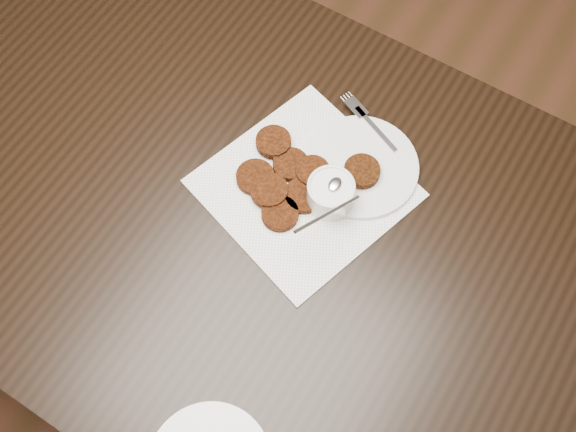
{
  "coord_description": "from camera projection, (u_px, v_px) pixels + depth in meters",
  "views": [
    {
      "loc": [
        0.37,
        -0.33,
        1.85
      ],
      "look_at": [
        0.11,
        0.09,
        0.8
      ],
      "focal_mm": 42.74,
      "sensor_mm": 36.0,
      "label": 1
    }
  ],
  "objects": [
    {
      "name": "patty_cluster",
      "position": [
        286.0,
        177.0,
        1.23
      ],
      "size": [
        0.27,
        0.27,
        0.02
      ],
      "primitive_type": null,
      "rotation": [
        0.0,
        0.0,
        -0.2
      ],
      "color": "#6A2A0E",
      "rests_on": "napkin"
    },
    {
      "name": "sauce_ramekin",
      "position": [
        332.0,
        185.0,
        1.17
      ],
      "size": [
        0.14,
        0.14,
        0.12
      ],
      "primitive_type": null,
      "rotation": [
        0.0,
        0.0,
        -0.38
      ],
      "color": "white",
      "rests_on": "napkin"
    },
    {
      "name": "plate_with_patty",
      "position": [
        360.0,
        165.0,
        1.24
      ],
      "size": [
        0.28,
        0.28,
        0.03
      ],
      "primitive_type": null,
      "rotation": [
        0.0,
        0.0,
        -0.39
      ],
      "color": "silver",
      "rests_on": "table"
    },
    {
      "name": "table",
      "position": [
        265.0,
        285.0,
        1.55
      ],
      "size": [
        1.47,
        0.94,
        0.75
      ],
      "primitive_type": "cube",
      "color": "black",
      "rests_on": "floor"
    },
    {
      "name": "floor",
      "position": [
        238.0,
        345.0,
        1.88
      ],
      "size": [
        4.0,
        4.0,
        0.0
      ],
      "primitive_type": "plane",
      "color": "#562F1D",
      "rests_on": "ground"
    },
    {
      "name": "napkin",
      "position": [
        304.0,
        188.0,
        1.23
      ],
      "size": [
        0.4,
        0.4,
        0.0
      ],
      "primitive_type": "cube",
      "rotation": [
        0.0,
        0.0,
        -0.29
      ],
      "color": "white",
      "rests_on": "table"
    }
  ]
}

